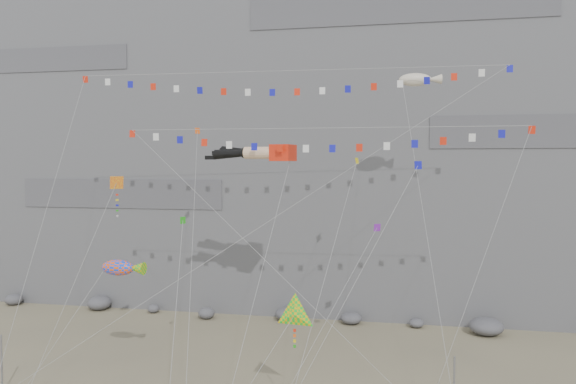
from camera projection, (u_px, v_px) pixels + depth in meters
The scene contains 15 objects.
cliff at pixel (313, 81), 67.43m from camera, with size 80.00×28.00×50.00m, color slate.
talus_boulders at pixel (289, 314), 54.04m from camera, with size 60.00×3.00×1.20m, color #5E5E63, non-canonical shape.
anchor_pole_left at pixel (2, 364), 36.85m from camera, with size 0.12×0.12×3.94m, color gray.
legs_kite at pixel (259, 153), 42.97m from camera, with size 7.10×14.79×20.61m.
flag_banner_upper at pixel (284, 71), 44.22m from camera, with size 33.85×14.11×30.79m.
flag_banner_lower at pixel (319, 128), 40.31m from camera, with size 28.85×6.87×20.45m.
harlequin_kite at pixel (116, 183), 40.38m from camera, with size 4.24×7.57×15.51m.
fish_windsock at pixel (118, 268), 39.40m from camera, with size 6.36×5.72×10.29m.
delta_kite at pixel (294, 315), 33.08m from camera, with size 5.13×4.10×8.44m.
blimp_windsock at pixel (415, 81), 44.10m from camera, with size 4.28×14.08×25.48m.
small_kite_a at pixel (197, 136), 45.95m from camera, with size 5.18×15.43×23.60m.
small_kite_b at pixel (376, 230), 39.91m from camera, with size 6.43×10.76×15.68m.
small_kite_c at pixel (183, 224), 38.61m from camera, with size 2.86×9.05×14.21m.
small_kite_d at pixel (356, 166), 44.12m from camera, with size 3.43×17.44×22.93m.
small_kite_e at pixel (416, 169), 36.56m from camera, with size 8.57×7.97×18.48m.
Camera 1 is at (10.32, -35.33, 15.26)m, focal length 35.00 mm.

